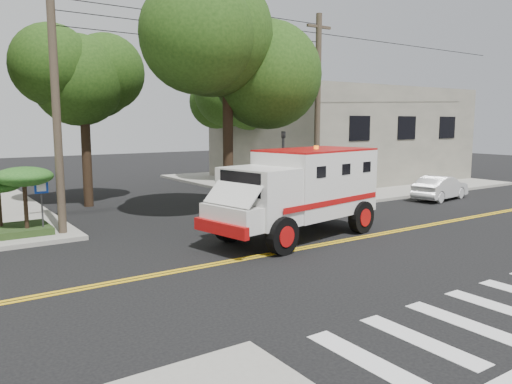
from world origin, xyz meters
TOP-DOWN VIEW (x-y plane):
  - ground at (0.00, 0.00)m, footprint 100.00×100.00m
  - sidewalk_ne at (13.50, 13.50)m, footprint 17.00×17.00m
  - building_right at (15.00, 14.00)m, footprint 14.00×12.00m
  - utility_pole_left at (-5.60, 6.00)m, footprint 0.28×0.28m
  - utility_pole_right at (6.30, 6.20)m, footprint 0.28×0.28m
  - tree_main at (1.94, 6.21)m, footprint 6.08×5.70m
  - tree_left at (-2.68, 11.79)m, footprint 4.48×4.20m
  - tree_right at (8.84, 15.77)m, footprint 4.80×4.50m
  - traffic_signal at (3.80, 5.60)m, footprint 0.15×0.18m
  - accessibility_sign at (-6.20, 6.17)m, footprint 0.45×0.10m
  - armored_truck at (1.30, 1.34)m, footprint 7.04×3.70m
  - parked_sedan at (12.72, 3.80)m, footprint 3.95×1.91m
  - pedestrian_a at (5.50, 8.78)m, footprint 0.58×0.39m
  - pedestrian_b at (5.50, 6.51)m, footprint 1.09×1.01m

SIDE VIEW (x-z plane):
  - ground at x=0.00m, z-range 0.00..0.00m
  - sidewalk_ne at x=13.50m, z-range 0.00..0.15m
  - parked_sedan at x=12.72m, z-range 0.00..1.25m
  - pedestrian_a at x=5.50m, z-range 0.15..1.73m
  - pedestrian_b at x=5.50m, z-range 0.15..1.95m
  - accessibility_sign at x=-6.20m, z-range 0.35..2.38m
  - armored_truck at x=1.30m, z-range 0.21..3.26m
  - traffic_signal at x=3.80m, z-range 0.43..4.03m
  - building_right at x=15.00m, z-range 0.15..6.15m
  - utility_pole_left at x=-5.60m, z-range 0.00..9.00m
  - utility_pole_right at x=6.30m, z-range 0.00..9.00m
  - tree_left at x=-2.68m, z-range 1.88..9.58m
  - tree_right at x=8.84m, z-range 1.99..10.19m
  - tree_main at x=1.94m, z-range 2.27..12.12m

